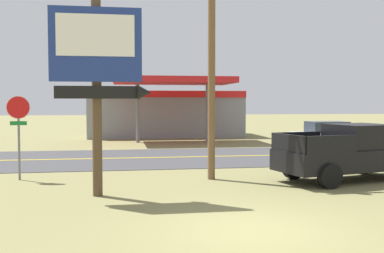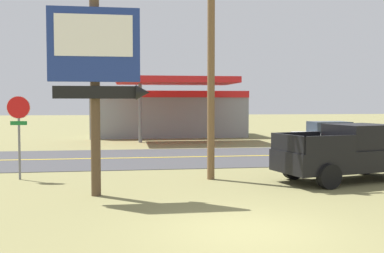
{
  "view_description": "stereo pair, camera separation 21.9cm",
  "coord_description": "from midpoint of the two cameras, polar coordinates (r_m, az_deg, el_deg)",
  "views": [
    {
      "loc": [
        -2.73,
        -9.17,
        2.73
      ],
      "look_at": [
        0.0,
        8.0,
        1.8
      ],
      "focal_mm": 42.49,
      "sensor_mm": 36.0,
      "label": 1
    },
    {
      "loc": [
        -2.51,
        -9.2,
        2.73
      ],
      "look_at": [
        0.0,
        8.0,
        1.8
      ],
      "focal_mm": 42.49,
      "sensor_mm": 36.0,
      "label": 2
    }
  ],
  "objects": [
    {
      "name": "motel_sign",
      "position": [
        13.33,
        -11.39,
        7.57
      ],
      "size": [
        2.86,
        0.54,
        5.71
      ],
      "color": "brown",
      "rests_on": "ground"
    },
    {
      "name": "utility_pole",
      "position": [
        16.09,
        2.8,
        8.82
      ],
      "size": [
        1.76,
        0.26,
        8.14
      ],
      "color": "brown",
      "rests_on": "ground"
    },
    {
      "name": "gas_station",
      "position": [
        36.68,
        -2.88,
        1.83
      ],
      "size": [
        12.0,
        11.5,
        4.4
      ],
      "color": "gray",
      "rests_on": "ground"
    },
    {
      "name": "car_white_near_lane",
      "position": [
        26.89,
        17.27,
        -1.13
      ],
      "size": [
        4.2,
        2.0,
        1.64
      ],
      "color": "silver",
      "rests_on": "ground"
    },
    {
      "name": "stop_sign",
      "position": [
        16.99,
        -20.58,
        0.49
      ],
      "size": [
        0.8,
        0.08,
        2.95
      ],
      "color": "slate",
      "rests_on": "ground"
    },
    {
      "name": "ground_plane",
      "position": [
        9.93,
        7.52,
        -12.91
      ],
      "size": [
        180.0,
        180.0,
        0.0
      ],
      "primitive_type": "plane",
      "color": "olive"
    },
    {
      "name": "pickup_black_parked_on_lawn",
      "position": [
        16.76,
        19.62,
        -3.17
      ],
      "size": [
        5.51,
        3.11,
        1.96
      ],
      "color": "black",
      "rests_on": "ground"
    },
    {
      "name": "road_centre_line",
      "position": [
        22.5,
        -1.57,
        -3.85
      ],
      "size": [
        126.0,
        0.2,
        0.01
      ],
      "primitive_type": "cube",
      "color": "gold",
      "rests_on": "road_asphalt"
    },
    {
      "name": "road_asphalt",
      "position": [
        22.5,
        -1.57,
        -3.88
      ],
      "size": [
        140.0,
        8.0,
        0.02
      ],
      "primitive_type": "cube",
      "color": "#3D3D3F",
      "rests_on": "ground"
    }
  ]
}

